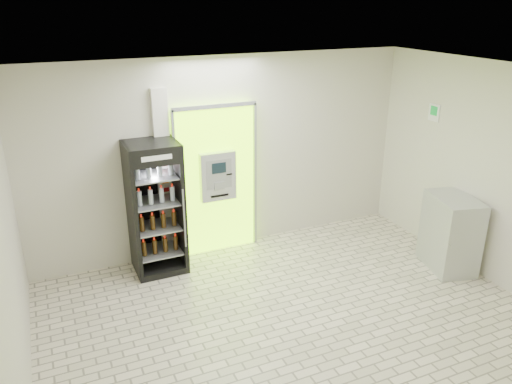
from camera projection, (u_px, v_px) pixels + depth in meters
ground at (301, 330)px, 6.03m from camera, size 6.00×6.00×0.00m
room_shell at (307, 188)px, 5.36m from camera, size 6.00×6.00×6.00m
atm_assembly at (216, 179)px, 7.59m from camera, size 1.30×0.24×2.33m
pillar at (164, 178)px, 7.28m from camera, size 0.22×0.11×2.60m
beverage_cooler at (156, 210)px, 7.10m from camera, size 0.73×0.69×1.93m
steel_cabinet at (450, 233)px, 7.26m from camera, size 0.76×0.94×1.11m
exit_sign at (434, 113)px, 7.58m from camera, size 0.02×0.22×0.26m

